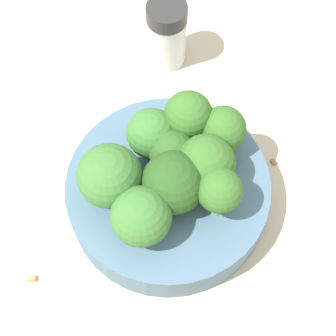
{
  "coord_description": "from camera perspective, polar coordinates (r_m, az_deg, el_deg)",
  "views": [
    {
      "loc": [
        0.15,
        0.16,
        0.49
      ],
      "look_at": [
        0.0,
        0.0,
        0.07
      ],
      "focal_mm": 60.0,
      "sensor_mm": 36.0,
      "label": 1
    }
  ],
  "objects": [
    {
      "name": "ground_plane",
      "position": [
        0.54,
        0.0,
        -3.48
      ],
      "size": [
        3.0,
        3.0,
        0.0
      ],
      "primitive_type": "plane",
      "color": "beige"
    },
    {
      "name": "bowl",
      "position": [
        0.52,
        0.0,
        -2.58
      ],
      "size": [
        0.19,
        0.19,
        0.04
      ],
      "primitive_type": "cylinder",
      "color": "slate",
      "rests_on": "ground_plane"
    },
    {
      "name": "broccoli_floret_0",
      "position": [
        0.49,
        0.45,
        1.5
      ],
      "size": [
        0.04,
        0.04,
        0.05
      ],
      "color": "#84AD66",
      "rests_on": "bowl"
    },
    {
      "name": "broccoli_floret_1",
      "position": [
        0.46,
        -2.75,
        -4.97
      ],
      "size": [
        0.05,
        0.05,
        0.06
      ],
      "color": "#8EB770",
      "rests_on": "bowl"
    },
    {
      "name": "broccoli_floret_2",
      "position": [
        0.47,
        0.56,
        -1.53
      ],
      "size": [
        0.05,
        0.05,
        0.06
      ],
      "color": "#84AD66",
      "rests_on": "bowl"
    },
    {
      "name": "broccoli_floret_3",
      "position": [
        0.5,
        -1.68,
        3.46
      ],
      "size": [
        0.05,
        0.05,
        0.05
      ],
      "color": "#8EB770",
      "rests_on": "bowl"
    },
    {
      "name": "broccoli_floret_4",
      "position": [
        0.46,
        5.27,
        -2.38
      ],
      "size": [
        0.04,
        0.04,
        0.06
      ],
      "color": "#7A9E5B",
      "rests_on": "bowl"
    },
    {
      "name": "broccoli_floret_5",
      "position": [
        0.5,
        5.6,
        3.91
      ],
      "size": [
        0.04,
        0.04,
        0.05
      ],
      "color": "#84AD66",
      "rests_on": "bowl"
    },
    {
      "name": "broccoli_floret_6",
      "position": [
        0.5,
        2.06,
        5.31
      ],
      "size": [
        0.04,
        0.04,
        0.06
      ],
      "color": "#7A9E5B",
      "rests_on": "bowl"
    },
    {
      "name": "broccoli_floret_7",
      "position": [
        0.48,
        3.87,
        0.42
      ],
      "size": [
        0.05,
        0.05,
        0.06
      ],
      "color": "#84AD66",
      "rests_on": "bowl"
    },
    {
      "name": "broccoli_floret_8",
      "position": [
        0.47,
        -5.93,
        -0.86
      ],
      "size": [
        0.06,
        0.06,
        0.06
      ],
      "color": "#8EB770",
      "rests_on": "bowl"
    },
    {
      "name": "pepper_shaker",
      "position": [
        0.6,
        -0.12,
        13.47
      ],
      "size": [
        0.04,
        0.04,
        0.08
      ],
      "color": "silver",
      "rests_on": "ground_plane"
    },
    {
      "name": "almond_crumb_0",
      "position": [
        0.56,
        10.71,
        0.67
      ],
      "size": [
        0.01,
        0.01,
        0.01
      ],
      "primitive_type": "cube",
      "rotation": [
        0.0,
        0.0,
        4.4
      ],
      "color": "olive",
      "rests_on": "ground_plane"
    },
    {
      "name": "almond_crumb_1",
      "position": [
        0.52,
        -13.71,
        -10.79
      ],
      "size": [
        0.01,
        0.01,
        0.01
      ],
      "primitive_type": "cube",
      "rotation": [
        0.0,
        0.0,
        2.36
      ],
      "color": "#AD7F4C",
      "rests_on": "ground_plane"
    }
  ]
}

